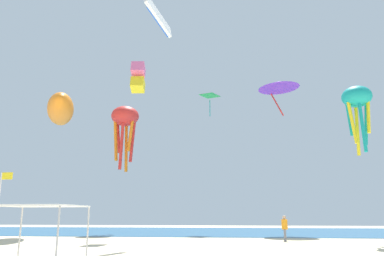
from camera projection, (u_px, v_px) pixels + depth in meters
name	position (u px, v px, depth m)	size (l,w,h in m)	color
ocean_strip	(212.00, 231.00, 43.62)	(110.00, 24.42, 0.03)	#28608C
canopy_tent	(39.00, 208.00, 14.94)	(3.08, 2.85, 2.25)	#B2B2B7
person_near_tent	(285.00, 226.00, 27.49)	(0.43, 0.48, 1.83)	slate
banner_flag	(0.00, 205.00, 18.28)	(0.61, 0.06, 3.92)	silver
kite_octopus_teal	(357.00, 100.00, 27.03)	(2.86, 2.86, 4.91)	teal
kite_inflatable_orange	(61.00, 110.00, 35.51)	(6.09, 8.61, 3.30)	orange
kite_delta_purple	(278.00, 85.00, 41.43)	(4.81, 4.77, 3.55)	purple
kite_diamond_green	(210.00, 97.00, 43.27)	(2.49, 2.49, 2.54)	green
kite_parafoil_white	(158.00, 16.00, 29.57)	(1.76, 3.87, 2.42)	white
kite_box_pink	(138.00, 77.00, 33.31)	(1.28, 1.52, 2.73)	pink
kite_octopus_red	(125.00, 119.00, 40.93)	(4.06, 4.06, 7.03)	red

